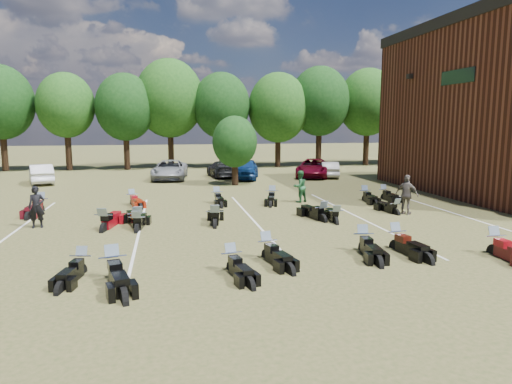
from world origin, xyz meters
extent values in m
plane|color=brown|center=(0.00, 0.00, 0.00)|extent=(160.00, 160.00, 0.00)
imported|color=silver|center=(-15.88, 18.99, 0.71)|extent=(2.73, 4.59, 1.43)
imported|color=gray|center=(-6.56, 19.79, 0.76)|extent=(3.10, 5.70, 1.52)
imported|color=black|center=(-2.35, 20.44, 0.67)|extent=(2.32, 4.76, 1.33)
imported|color=navy|center=(-0.64, 18.84, 0.80)|extent=(2.95, 4.98, 1.59)
imported|color=#B0B0AB|center=(6.34, 18.69, 0.64)|extent=(2.38, 4.09, 1.27)
imported|color=#5D0518|center=(5.07, 19.03, 0.75)|extent=(4.46, 5.94, 1.50)
imported|color=#343439|center=(15.07, 20.49, 0.71)|extent=(3.10, 5.21, 1.42)
imported|color=black|center=(-12.25, 3.62, 0.89)|extent=(0.70, 0.51, 1.78)
imported|color=#225B32|center=(0.47, 7.57, 0.89)|extent=(1.07, 0.97, 1.78)
imported|color=#58504C|center=(4.57, 3.24, 0.97)|extent=(1.08, 1.18, 1.94)
cube|color=black|center=(9.35, 12.00, 7.50)|extent=(0.30, 0.40, 0.30)
cube|color=black|center=(9.47, 7.00, 7.00)|extent=(0.06, 3.00, 0.80)
cylinder|color=black|center=(-21.00, 29.00, 2.04)|extent=(0.58, 0.58, 4.08)
ellipsoid|color=#1E4C19|center=(-21.00, 29.00, 6.33)|extent=(6.00, 6.00, 6.90)
cylinder|color=black|center=(-16.00, 29.00, 2.04)|extent=(0.58, 0.58, 4.08)
ellipsoid|color=#1E4C19|center=(-16.00, 29.00, 6.33)|extent=(6.00, 6.00, 6.90)
cylinder|color=black|center=(-11.00, 29.00, 2.04)|extent=(0.57, 0.58, 4.08)
ellipsoid|color=#1E4C19|center=(-11.00, 29.00, 6.33)|extent=(6.00, 6.00, 6.90)
cylinder|color=black|center=(-6.00, 29.00, 2.04)|extent=(0.57, 0.58, 4.08)
ellipsoid|color=#1E4C19|center=(-6.00, 29.00, 6.33)|extent=(6.00, 6.00, 6.90)
cylinder|color=black|center=(-1.00, 29.00, 2.04)|extent=(0.58, 0.58, 4.08)
ellipsoid|color=#1E4C19|center=(-1.00, 29.00, 6.33)|extent=(6.00, 6.00, 6.90)
cylinder|color=black|center=(4.00, 29.00, 2.04)|extent=(0.57, 0.58, 4.08)
ellipsoid|color=#1E4C19|center=(4.00, 29.00, 6.33)|extent=(6.00, 6.00, 6.90)
cylinder|color=black|center=(9.00, 29.00, 2.04)|extent=(0.57, 0.58, 4.08)
ellipsoid|color=#1E4C19|center=(9.00, 29.00, 6.33)|extent=(6.00, 6.00, 6.90)
cylinder|color=black|center=(14.00, 29.00, 2.04)|extent=(0.57, 0.58, 4.08)
ellipsoid|color=#1E4C19|center=(14.00, 29.00, 6.33)|extent=(6.00, 6.00, 6.90)
cylinder|color=black|center=(19.00, 29.00, 2.04)|extent=(0.58, 0.58, 4.08)
ellipsoid|color=#1E4C19|center=(19.00, 29.00, 6.33)|extent=(6.00, 6.00, 6.90)
cylinder|color=black|center=(24.00, 29.00, 2.04)|extent=(0.58, 0.58, 4.08)
ellipsoid|color=#1E4C19|center=(24.00, 29.00, 6.33)|extent=(6.00, 6.00, 6.90)
cylinder|color=black|center=(-2.00, 15.50, 0.95)|extent=(0.24, 0.24, 1.90)
sphere|color=#1E4C19|center=(-2.00, 15.50, 3.10)|extent=(3.20, 3.20, 3.20)
cube|color=silver|center=(-13.00, 3.00, 0.01)|extent=(0.10, 14.00, 0.01)
cube|color=silver|center=(-8.00, 3.00, 0.01)|extent=(0.10, 14.00, 0.01)
cube|color=silver|center=(-3.00, 3.00, 0.01)|extent=(0.10, 14.00, 0.01)
cube|color=silver|center=(2.00, 3.00, 0.01)|extent=(0.10, 14.00, 0.01)
cube|color=silver|center=(7.00, 3.00, 0.01)|extent=(0.10, 14.00, 0.01)
camera|label=1|loc=(-6.84, -16.72, 4.39)|focal=32.00mm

